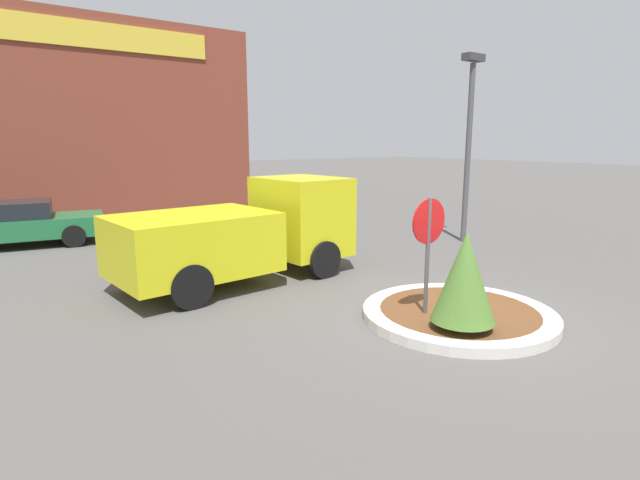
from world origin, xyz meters
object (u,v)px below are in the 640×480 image
(parked_sedan_green, at_px, (17,224))
(stop_sign, at_px, (428,237))
(utility_truck, at_px, (244,232))
(light_pole, at_px, (469,132))

(parked_sedan_green, bearing_deg, stop_sign, -56.39)
(stop_sign, distance_m, parked_sedan_green, 11.96)
(stop_sign, distance_m, utility_truck, 4.24)
(stop_sign, relative_size, light_pole, 0.39)
(parked_sedan_green, bearing_deg, light_pole, -22.81)
(stop_sign, height_order, light_pole, light_pole)
(utility_truck, xyz_separation_m, light_pole, (7.25, -0.19, 2.14))
(stop_sign, xyz_separation_m, light_pole, (6.09, 3.87, 1.75))
(stop_sign, distance_m, light_pole, 7.43)
(parked_sedan_green, bearing_deg, utility_truck, -52.70)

